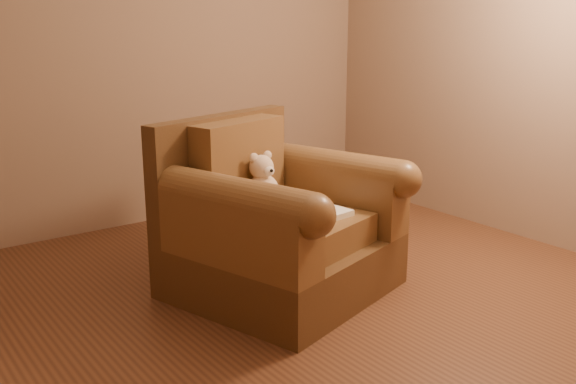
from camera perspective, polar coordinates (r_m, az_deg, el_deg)
floor at (r=3.62m, az=1.93°, el=-10.10°), size 4.00×4.00×0.00m
armchair at (r=3.72m, az=-1.10°, el=-3.03°), size 1.36×1.32×1.00m
teddy_bear at (r=3.72m, az=-2.08°, el=0.46°), size 0.25×0.28×0.34m
guidebook at (r=3.55m, az=2.08°, el=-2.11°), size 0.46×0.32×0.04m
side_table at (r=4.64m, az=0.78°, el=-0.63°), size 0.38×0.38×0.53m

